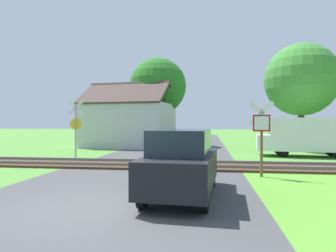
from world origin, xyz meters
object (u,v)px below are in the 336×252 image
Objects in this scene: house at (130,123)px; parked_car at (182,163)px; tree_center at (158,87)px; tree_right at (301,80)px; mail_truck at (304,135)px; crossing_sign_far at (76,124)px; stop_sign_near at (262,131)px.

parked_car is (5.68, -15.78, -1.00)m from house.
tree_right is (10.93, -3.20, -0.08)m from tree_center.
house is at bearing 71.84° from mail_truck.
mail_truck is (9.85, -7.45, -3.86)m from tree_center.
crossing_sign_far is 13.02m from mail_truck.
house is 0.98× the size of tree_right.
tree_center is (-6.26, 14.54, 3.45)m from stop_sign_near.
stop_sign_near is at bearing -66.71° from tree_center.
mail_truck is (12.76, 2.53, -0.63)m from crossing_sign_far.
house is 1.46× the size of mail_truck.
mail_truck is at bearing -105.41° from stop_sign_near.
tree_right is at bearing -100.93° from stop_sign_near.
crossing_sign_far is 10.89m from tree_center.
stop_sign_near is at bearing -37.55° from crossing_sign_far.
stop_sign_near is 12.72m from tree_right.
house is (0.91, 8.03, 0.03)m from crossing_sign_far.
tree_center is 1.84× the size of parked_car.
house is at bearing 72.47° from crossing_sign_far.
mail_truck is 1.24× the size of parked_car.
mail_truck is (-1.08, -4.25, -3.77)m from tree_right.
tree_center is (2.01, 1.96, 3.20)m from house.
crossing_sign_far reaches higher than parked_car.
stop_sign_near is at bearing 55.11° from parked_car.
tree_center is at bearing 51.52° from house.
house is at bearing -135.72° from tree_center.
crossing_sign_far is 8.08m from house.
crossing_sign_far is 0.63× the size of mail_truck.
parked_car is (3.67, -17.73, -4.20)m from tree_center.
stop_sign_near reaches higher than parked_car.
tree_right reaches higher than crossing_sign_far.
tree_center is at bearing 59.60° from mail_truck.
parked_car is at bearing -62.96° from house.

